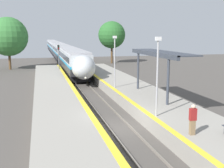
% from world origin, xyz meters
% --- Properties ---
extents(ground_plane, '(120.00, 120.00, 0.00)m').
position_xyz_m(ground_plane, '(0.00, 0.00, 0.00)').
color(ground_plane, '#4C4742').
extents(rail_left, '(0.08, 90.00, 0.15)m').
position_xyz_m(rail_left, '(-0.72, 0.00, 0.07)').
color(rail_left, slate).
rests_on(rail_left, ground_plane).
extents(rail_right, '(0.08, 90.00, 0.15)m').
position_xyz_m(rail_right, '(0.72, 0.00, 0.07)').
color(rail_right, slate).
rests_on(rail_right, ground_plane).
extents(train, '(2.92, 89.96, 4.01)m').
position_xyz_m(train, '(0.00, 58.43, 2.29)').
color(train, black).
rests_on(train, ground_plane).
extents(platform_right, '(4.61, 64.00, 1.00)m').
position_xyz_m(platform_right, '(3.98, 0.00, 0.49)').
color(platform_right, gray).
rests_on(platform_right, ground_plane).
extents(platform_left, '(3.94, 64.00, 1.00)m').
position_xyz_m(platform_left, '(-3.65, 0.00, 0.49)').
color(platform_left, gray).
rests_on(platform_left, ground_plane).
extents(person_waiting, '(0.36, 0.22, 1.65)m').
position_xyz_m(person_waiting, '(2.63, -4.75, 1.84)').
color(person_waiting, '#7F6647').
rests_on(person_waiting, platform_right).
extents(railway_signal, '(0.28, 0.28, 4.65)m').
position_xyz_m(railway_signal, '(-2.13, 25.65, 2.83)').
color(railway_signal, '#59595E').
rests_on(railway_signal, ground_plane).
extents(lamppost_near, '(0.36, 0.20, 5.10)m').
position_xyz_m(lamppost_near, '(2.19, -1.04, 3.92)').
color(lamppost_near, '#9E9EA3').
rests_on(lamppost_near, platform_right).
extents(lamppost_mid, '(0.36, 0.20, 5.10)m').
position_xyz_m(lamppost_mid, '(2.19, 9.30, 3.92)').
color(lamppost_mid, '#9E9EA3').
rests_on(lamppost_mid, platform_right).
extents(station_canopy, '(2.02, 9.53, 3.81)m').
position_xyz_m(station_canopy, '(4.76, 4.77, 4.52)').
color(station_canopy, '#333842').
rests_on(station_canopy, platform_right).
extents(background_tree_left, '(6.84, 6.84, 9.23)m').
position_xyz_m(background_tree_left, '(-10.10, 35.62, 5.81)').
color(background_tree_left, brown).
rests_on(background_tree_left, ground_plane).
extents(background_tree_right, '(5.79, 5.79, 8.99)m').
position_xyz_m(background_tree_right, '(10.30, 41.65, 6.08)').
color(background_tree_right, brown).
rests_on(background_tree_right, ground_plane).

